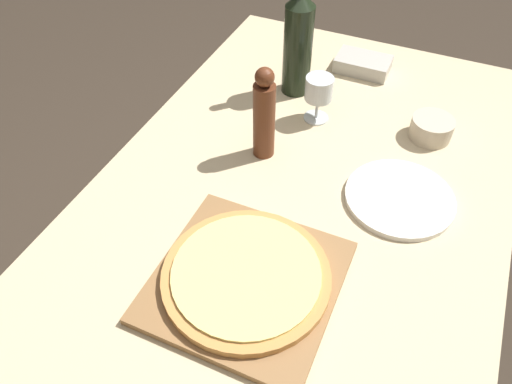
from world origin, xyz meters
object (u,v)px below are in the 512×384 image
at_px(pizza, 246,276).
at_px(wine_glass, 319,90).
at_px(wine_bottle, 298,43).
at_px(pepper_mill, 264,115).
at_px(small_bowl, 431,128).

xyz_separation_m(pizza, wine_glass, (-0.05, 0.57, 0.06)).
distance_m(pizza, wine_bottle, 0.70).
relative_size(pizza, pepper_mill, 1.35).
bearing_deg(small_bowl, pizza, -112.08).
bearing_deg(pepper_mill, small_bowl, 32.10).
bearing_deg(wine_bottle, pizza, -77.33).
xyz_separation_m(pizza, wine_bottle, (-0.15, 0.68, 0.12)).
distance_m(pizza, pepper_mill, 0.41).
bearing_deg(small_bowl, wine_bottle, 171.80).
height_order(pizza, pepper_mill, pepper_mill).
xyz_separation_m(wine_bottle, small_bowl, (0.40, -0.06, -0.13)).
relative_size(pizza, wine_bottle, 0.89).
relative_size(wine_bottle, pepper_mill, 1.52).
relative_size(wine_glass, small_bowl, 1.18).
height_order(wine_bottle, wine_glass, wine_bottle).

